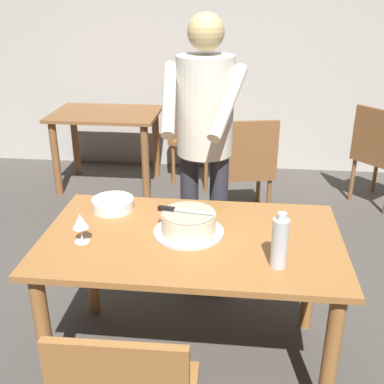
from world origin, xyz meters
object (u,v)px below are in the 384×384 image
object	(u,v)px
plate_stack	(113,204)
cake_on_platter	(189,223)
person_cutting_cake	(204,133)
background_chair_1	(382,153)
main_dining_table	(191,258)
background_table	(106,129)
cake_knife	(174,210)
wine_glass_near	(80,222)
background_chair_0	(246,166)
water_bottle	(280,242)
background_chair_2	(191,133)

from	to	relation	value
plate_stack	cake_on_platter	bearing A→B (deg)	-27.09
cake_on_platter	person_cutting_cake	world-z (taller)	person_cutting_cake
background_chair_1	main_dining_table	bearing A→B (deg)	-124.20
main_dining_table	background_table	distance (m)	2.56
cake_knife	wine_glass_near	bearing A→B (deg)	-160.28
person_cutting_cake	background_chair_1	size ratio (longest dim) A/B	1.91
background_chair_0	background_chair_1	world-z (taller)	same
person_cutting_cake	cake_knife	bearing A→B (deg)	-99.09
cake_on_platter	background_chair_0	distance (m)	1.70
wine_glass_near	main_dining_table	bearing A→B (deg)	11.91
wine_glass_near	water_bottle	bearing A→B (deg)	-7.11
wine_glass_near	background_table	bearing A→B (deg)	103.31
water_bottle	background_table	xyz separation A→B (m)	(-1.47, 2.54, -0.29)
cake_on_platter	background_table	distance (m)	2.53
cake_knife	background_chair_0	bearing A→B (deg)	77.97
main_dining_table	background_chair_1	distance (m)	2.58
cake_on_platter	background_chair_2	bearing A→B (deg)	95.95
person_cutting_cake	background_chair_2	distance (m)	2.02
wine_glass_near	background_chair_2	world-z (taller)	background_chair_2
cake_knife	wine_glass_near	distance (m)	0.44
plate_stack	main_dining_table	bearing A→B (deg)	-29.39
cake_on_platter	water_bottle	size ratio (longest dim) A/B	1.36
background_chair_1	cake_on_platter	bearing A→B (deg)	-124.92
cake_on_platter	water_bottle	bearing A→B (deg)	-31.24
cake_knife	person_cutting_cake	bearing A→B (deg)	80.91
background_chair_0	background_chair_2	world-z (taller)	same
wine_glass_near	background_chair_2	size ratio (longest dim) A/B	0.16
water_bottle	person_cutting_cake	distance (m)	0.95
main_dining_table	background_chair_2	world-z (taller)	background_chair_2
wine_glass_near	person_cutting_cake	xyz separation A→B (m)	(0.50, 0.73, 0.22)
background_table	person_cutting_cake	bearing A→B (deg)	-57.47
background_chair_1	background_chair_2	size ratio (longest dim) A/B	1.00
cake_on_platter	water_bottle	xyz separation A→B (m)	(0.41, -0.25, 0.06)
main_dining_table	person_cutting_cake	distance (m)	0.77
main_dining_table	background_chair_2	distance (m)	2.56
cake_knife	background_chair_1	xyz separation A→B (m)	(1.54, 2.09, -0.37)
background_chair_2	wine_glass_near	bearing A→B (deg)	-94.75
main_dining_table	background_chair_0	world-z (taller)	background_chair_0
person_cutting_cake	background_chair_2	bearing A→B (deg)	98.45
main_dining_table	background_chair_2	xyz separation A→B (m)	(-0.28, 2.54, -0.14)
cake_on_platter	background_chair_1	distance (m)	2.58
plate_stack	water_bottle	distance (m)	0.96
wine_glass_near	background_table	world-z (taller)	wine_glass_near
cake_on_platter	background_chair_0	bearing A→B (deg)	80.42
background_chair_1	background_chair_2	bearing A→B (deg)	166.52
background_chair_2	main_dining_table	bearing A→B (deg)	-83.74
background_chair_2	person_cutting_cake	bearing A→B (deg)	-81.55
water_bottle	background_chair_2	distance (m)	2.87
cake_knife	background_chair_0	size ratio (longest dim) A/B	0.30
background_chair_0	background_chair_2	distance (m)	1.02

